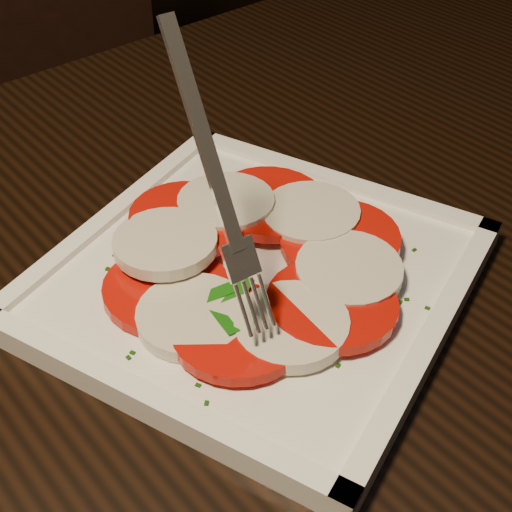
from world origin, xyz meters
name	(u,v)px	position (x,y,z in m)	size (l,w,h in m)	color
table	(295,319)	(0.11, 0.04, 0.65)	(1.20, 0.80, 0.75)	black
chair	(49,76)	(0.26, 0.85, 0.53)	(0.55, 0.55, 0.93)	black
plate	(256,279)	(0.04, 0.02, 0.76)	(0.28, 0.28, 0.01)	white
caprese_salad	(256,260)	(0.04, 0.02, 0.78)	(0.24, 0.22, 0.03)	#C80A04
fork	(205,170)	(0.00, 0.01, 0.87)	(0.04, 0.10, 0.17)	white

